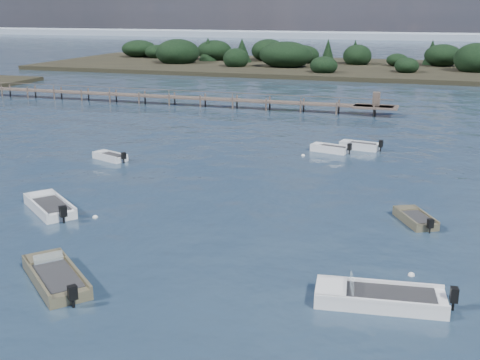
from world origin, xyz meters
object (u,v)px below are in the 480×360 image
(tender_far_grey_b, at_px, (359,147))
(dinghy_mid_white_a, at_px, (379,300))
(dinghy_extra_a, at_px, (415,220))
(jetty, at_px, (172,97))
(dinghy_near_olive, at_px, (56,279))
(dinghy_mid_grey, at_px, (50,208))
(tender_far_grey, at_px, (110,158))
(tender_far_white, at_px, (330,150))

(tender_far_grey_b, bearing_deg, dinghy_mid_white_a, -81.03)
(dinghy_extra_a, height_order, jetty, jetty)
(dinghy_near_olive, relative_size, tender_far_grey_b, 1.32)
(dinghy_mid_white_a, relative_size, dinghy_mid_grey, 1.19)
(dinghy_near_olive, relative_size, tender_far_grey, 1.44)
(tender_far_white, xyz_separation_m, tender_far_grey, (-16.64, -8.40, -0.02))
(dinghy_mid_grey, xyz_separation_m, jetty, (-10.33, 40.84, 0.80))
(jetty, bearing_deg, dinghy_near_olive, -71.37)
(dinghy_extra_a, relative_size, dinghy_mid_grey, 0.71)
(dinghy_near_olive, distance_m, dinghy_mid_white_a, 14.37)
(dinghy_mid_grey, bearing_deg, dinghy_near_olive, -53.45)
(tender_far_grey_b, height_order, tender_far_grey, tender_far_grey_b)
(tender_far_white, relative_size, dinghy_extra_a, 1.03)
(dinghy_mid_white_a, bearing_deg, tender_far_grey, 141.66)
(dinghy_extra_a, distance_m, tender_far_grey, 25.67)
(tender_far_grey_b, distance_m, dinghy_extra_a, 18.80)
(dinghy_near_olive, relative_size, dinghy_mid_grey, 1.02)
(dinghy_mid_grey, bearing_deg, tender_far_grey_b, 55.15)
(jetty, bearing_deg, dinghy_mid_white_a, -56.69)
(tender_far_white, relative_size, jetty, 0.06)
(dinghy_extra_a, height_order, tender_far_grey, tender_far_grey)
(dinghy_near_olive, distance_m, jetty, 52.07)
(tender_far_grey, bearing_deg, tender_far_white, 26.77)
(dinghy_extra_a, bearing_deg, tender_far_grey_b, 107.11)
(dinghy_mid_white_a, bearing_deg, tender_far_grey_b, 98.97)
(tender_far_grey_b, distance_m, dinghy_mid_grey, 27.82)
(dinghy_near_olive, distance_m, tender_far_grey_b, 32.76)
(tender_far_grey_b, bearing_deg, dinghy_extra_a, -72.89)
(tender_far_white, xyz_separation_m, dinghy_mid_white_a, (6.86, -26.98, 0.00))
(tender_far_grey_b, xyz_separation_m, dinghy_extra_a, (5.53, -17.97, -0.03))
(tender_far_white, xyz_separation_m, dinghy_extra_a, (7.84, -16.13, -0.03))
(dinghy_mid_white_a, bearing_deg, dinghy_mid_grey, 163.67)
(dinghy_mid_grey, bearing_deg, dinghy_extra_a, 12.78)
(dinghy_near_olive, height_order, tender_far_grey, dinghy_near_olive)
(tender_far_grey, xyz_separation_m, jetty, (-7.28, 28.24, 0.83))
(dinghy_mid_grey, distance_m, jetty, 42.13)
(tender_far_grey_b, bearing_deg, dinghy_mid_grey, -124.85)
(dinghy_near_olive, distance_m, dinghy_mid_grey, 10.57)
(tender_far_grey, bearing_deg, dinghy_mid_white_a, -38.34)
(dinghy_extra_a, bearing_deg, tender_far_grey, 162.46)
(dinghy_mid_white_a, bearing_deg, tender_far_white, 104.26)
(tender_far_white, xyz_separation_m, jetty, (-23.92, 19.85, 0.81))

